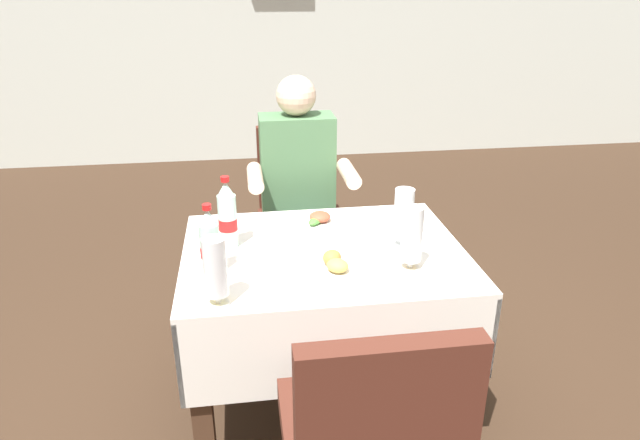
{
  "coord_description": "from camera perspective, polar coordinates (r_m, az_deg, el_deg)",
  "views": [
    {
      "loc": [
        -0.25,
        -1.74,
        1.66
      ],
      "look_at": [
        0.04,
        0.26,
        0.8
      ],
      "focal_mm": 31.55,
      "sensor_mm": 36.0,
      "label": 1
    }
  ],
  "objects": [
    {
      "name": "back_wall",
      "position": [
        5.61,
        -6.0,
        20.66
      ],
      "size": [
        11.0,
        0.12,
        2.87
      ],
      "primitive_type": "cube",
      "color": "silver",
      "rests_on": "ground"
    },
    {
      "name": "cola_bottle_secondary",
      "position": [
        1.96,
        -11.11,
        -2.38
      ],
      "size": [
        0.07,
        0.07,
        0.26
      ],
      "color": "silver",
      "rests_on": "main_dining_table"
    },
    {
      "name": "cola_bottle_primary",
      "position": [
        2.14,
        -9.37,
        0.34
      ],
      "size": [
        0.07,
        0.07,
        0.28
      ],
      "color": "silver",
      "rests_on": "main_dining_table"
    },
    {
      "name": "plate_near_camera",
      "position": [
        1.98,
        1.15,
        -4.77
      ],
      "size": [
        0.25,
        0.25,
        0.07
      ],
      "color": "white",
      "rests_on": "main_dining_table"
    },
    {
      "name": "seated_diner_far",
      "position": [
        2.78,
        -2.17,
        3.05
      ],
      "size": [
        0.5,
        0.46,
        1.26
      ],
      "color": "#282D42",
      "rests_on": "ground"
    },
    {
      "name": "beer_glass_middle",
      "position": [
        1.77,
        -10.53,
        -5.18
      ],
      "size": [
        0.07,
        0.07,
        0.23
      ],
      "color": "white",
      "rests_on": "main_dining_table"
    },
    {
      "name": "plate_far_diner",
      "position": [
        2.34,
        -0.12,
        -0.22
      ],
      "size": [
        0.22,
        0.22,
        0.05
      ],
      "color": "white",
      "rests_on": "main_dining_table"
    },
    {
      "name": "chair_far_diner_seat",
      "position": [
        2.94,
        -1.96,
        0.92
      ],
      "size": [
        0.44,
        0.5,
        0.97
      ],
      "color": "#4C2319",
      "rests_on": "ground"
    },
    {
      "name": "ground_plane",
      "position": [
        2.42,
        0.06,
        -20.33
      ],
      "size": [
        11.0,
        11.0,
        0.0
      ],
      "primitive_type": "plane",
      "color": "#382619"
    },
    {
      "name": "main_dining_table",
      "position": [
        2.22,
        0.37,
        -7.02
      ],
      "size": [
        1.06,
        0.82,
        0.72
      ],
      "color": "white",
      "rests_on": "ground"
    },
    {
      "name": "chair_near_camera_side",
      "position": [
        1.59,
        5.01,
        -21.32
      ],
      "size": [
        0.44,
        0.5,
        0.97
      ],
      "color": "#4C2319",
      "rests_on": "ground"
    },
    {
      "name": "beer_glass_right",
      "position": [
        2.14,
        8.47,
        0.3
      ],
      "size": [
        0.07,
        0.07,
        0.23
      ],
      "color": "white",
      "rests_on": "main_dining_table"
    },
    {
      "name": "beer_glass_left",
      "position": [
        1.98,
        9.3,
        -1.86
      ],
      "size": [
        0.07,
        0.07,
        0.23
      ],
      "color": "white",
      "rests_on": "main_dining_table"
    }
  ]
}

